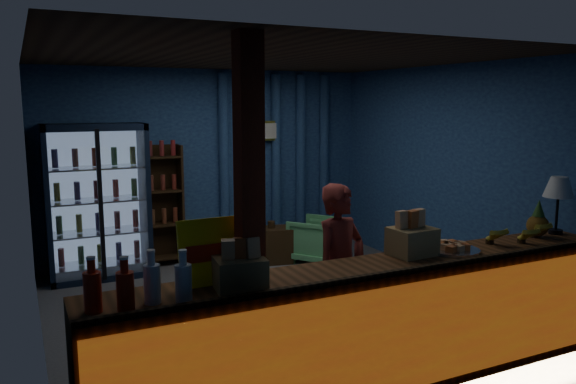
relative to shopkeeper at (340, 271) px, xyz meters
name	(u,v)px	position (x,y,z in m)	size (l,w,h in m)	color
ground	(275,304)	(0.02, 1.35, -0.75)	(4.60, 4.60, 0.00)	#515154
room_walls	(275,159)	(0.02, 1.35, 0.82)	(4.60, 4.60, 4.60)	navy
counter	(379,325)	(0.02, -0.56, -0.27)	(4.40, 0.57, 0.99)	brown
support_post	(250,233)	(-1.03, -0.55, 0.55)	(0.16, 0.16, 2.60)	maroon
beverage_cooler	(97,202)	(-1.53, 3.27, 0.19)	(1.20, 0.62, 1.90)	black
bottle_shelf	(163,206)	(-0.68, 3.41, 0.05)	(0.50, 0.28, 1.60)	#3D2713
curtain_folds	(276,161)	(1.02, 3.49, 0.55)	(1.74, 0.14, 2.50)	navy
framed_picture	(268,131)	(0.87, 3.45, 1.00)	(0.36, 0.04, 0.28)	gold
shopkeeper	(340,271)	(0.00, 0.00, 0.00)	(0.54, 0.36, 1.49)	maroon
green_chair	(317,240)	(1.23, 2.62, -0.44)	(0.64, 0.66, 0.60)	#5BB66F
side_table	(271,245)	(0.65, 2.85, -0.51)	(0.59, 0.48, 0.57)	#3D2713
yellow_sign	(220,251)	(-1.21, -0.43, 0.43)	(0.56, 0.12, 0.45)	#FFEC0D
soda_bottles	(139,286)	(-1.79, -0.66, 0.34)	(0.62, 0.18, 0.33)	#B9220C
snack_box_left	(240,271)	(-1.13, -0.61, 0.33)	(0.35, 0.30, 0.34)	tan
snack_box_centre	(412,239)	(0.40, -0.43, 0.33)	(0.36, 0.30, 0.36)	tan
pastry_tray	(452,248)	(0.77, -0.49, 0.23)	(0.44, 0.44, 0.07)	silver
banana_bunches	(519,233)	(1.49, -0.52, 0.29)	(0.77, 0.30, 0.17)	gold
table_lamp	(559,189)	(2.06, -0.43, 0.62)	(0.27, 0.27, 0.53)	black
pineapple	(538,222)	(1.79, -0.45, 0.34)	(0.19, 0.19, 0.33)	#9A601C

